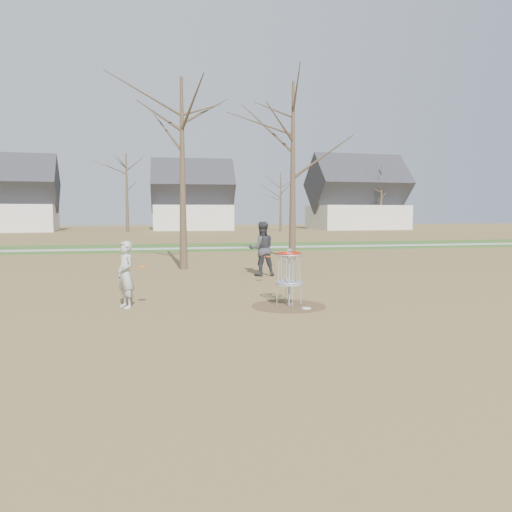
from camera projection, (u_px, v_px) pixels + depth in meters
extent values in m
plane|color=brown|center=(289.00, 306.00, 12.04)|extent=(160.00, 160.00, 0.00)
cube|color=#2D5119|center=(203.00, 247.00, 32.52)|extent=(160.00, 8.00, 0.01)
cube|color=#9E9E99|center=(204.00, 248.00, 31.55)|extent=(160.00, 1.50, 0.01)
cylinder|color=#47331E|center=(289.00, 306.00, 12.04)|extent=(1.80, 1.80, 0.01)
imported|color=#ACACAC|center=(125.00, 275.00, 11.77)|extent=(0.61, 0.69, 1.59)
imported|color=#343439|center=(262.00, 249.00, 17.75)|extent=(0.96, 0.76, 1.94)
cylinder|color=white|center=(306.00, 308.00, 11.69)|extent=(0.22, 0.22, 0.02)
cylinder|color=#FF4A0D|center=(268.00, 257.00, 15.50)|extent=(0.22, 0.22, 0.06)
cylinder|color=#F6610C|center=(142.00, 266.00, 11.59)|extent=(0.22, 0.22, 0.02)
cylinder|color=#9EA3AD|center=(289.00, 279.00, 11.98)|extent=(0.05, 0.05, 1.35)
cylinder|color=#9EA3AD|center=(289.00, 284.00, 11.99)|extent=(0.64, 0.64, 0.04)
torus|color=#9EA3AD|center=(289.00, 255.00, 11.93)|extent=(0.60, 0.60, 0.04)
torus|color=#B01E0B|center=(289.00, 253.00, 11.93)|extent=(0.60, 0.60, 0.04)
cone|color=#382B1E|center=(183.00, 174.00, 19.60)|extent=(0.32, 0.32, 7.50)
cone|color=#382B1E|center=(293.00, 171.00, 24.08)|extent=(0.36, 0.36, 8.50)
cone|color=#382B1E|center=(127.00, 193.00, 57.25)|extent=(0.40, 0.40, 9.00)
cone|color=#382B1E|center=(281.00, 202.00, 60.01)|extent=(0.32, 0.32, 7.00)
cone|color=#382B1E|center=(381.00, 197.00, 64.73)|extent=(0.38, 0.38, 8.50)
cube|color=silver|center=(6.00, 218.00, 58.56)|extent=(11.46, 7.75, 3.20)
pyramid|color=#2D2D33|center=(5.00, 189.00, 58.27)|extent=(12.01, 7.79, 3.55)
cube|color=silver|center=(193.00, 218.00, 64.97)|extent=(10.24, 7.34, 3.20)
pyramid|color=#2D2D33|center=(193.00, 191.00, 64.68)|extent=(10.74, 7.36, 3.55)
cube|color=silver|center=(357.00, 217.00, 67.48)|extent=(12.40, 8.62, 3.20)
pyramid|color=#2D2D33|center=(358.00, 190.00, 67.17)|extent=(13.00, 8.65, 4.06)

